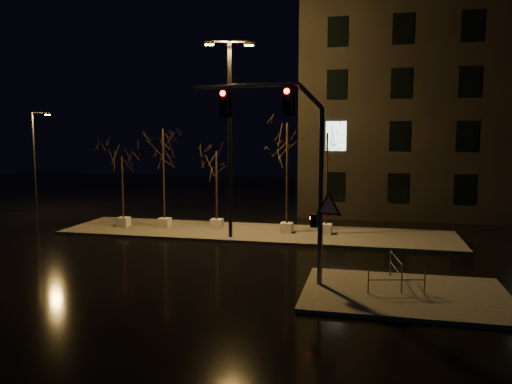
# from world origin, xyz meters

# --- Properties ---
(ground) EXTENTS (90.00, 90.00, 0.00)m
(ground) POSITION_xyz_m (0.00, 0.00, 0.00)
(ground) COLOR black
(ground) RESTS_ON ground
(median) EXTENTS (22.00, 5.00, 0.15)m
(median) POSITION_xyz_m (0.00, 6.00, 0.07)
(median) COLOR #47453F
(median) RESTS_ON ground
(sidewalk_corner) EXTENTS (7.00, 5.00, 0.15)m
(sidewalk_corner) POSITION_xyz_m (7.50, -3.50, 0.07)
(sidewalk_corner) COLOR #47453F
(sidewalk_corner) RESTS_ON ground
(building) EXTENTS (25.00, 12.00, 15.00)m
(building) POSITION_xyz_m (14.00, 18.00, 7.50)
(building) COLOR black
(building) RESTS_ON ground
(tree_0) EXTENTS (1.80, 1.80, 4.30)m
(tree_0) POSITION_xyz_m (-8.05, 5.79, 3.41)
(tree_0) COLOR beige
(tree_0) RESTS_ON median
(tree_1) EXTENTS (1.80, 1.80, 5.93)m
(tree_1) POSITION_xyz_m (-5.54, 6.06, 4.65)
(tree_1) COLOR beige
(tree_1) RESTS_ON median
(tree_2) EXTENTS (1.80, 1.80, 4.63)m
(tree_2) POSITION_xyz_m (-2.44, 6.46, 3.66)
(tree_2) COLOR beige
(tree_2) RESTS_ON median
(tree_3) EXTENTS (1.80, 1.80, 6.27)m
(tree_3) POSITION_xyz_m (1.74, 6.15, 4.90)
(tree_3) COLOR beige
(tree_3) RESTS_ON median
(tree_4) EXTENTS (1.80, 1.80, 5.70)m
(tree_4) POSITION_xyz_m (3.92, 6.28, 4.47)
(tree_4) COLOR beige
(tree_4) RESTS_ON median
(traffic_signal_mast) EXTENTS (5.93, 1.11, 7.33)m
(traffic_signal_mast) POSITION_xyz_m (3.33, -2.98, 4.97)
(traffic_signal_mast) COLOR slate
(traffic_signal_mast) RESTS_ON sidewalk_corner
(streetlight_main) EXTENTS (2.52, 1.03, 10.26)m
(streetlight_main) POSITION_xyz_m (-1.00, 4.29, 6.07)
(streetlight_main) COLOR black
(streetlight_main) RESTS_ON median
(streetlight_far) EXTENTS (1.39, 0.63, 7.25)m
(streetlight_far) POSITION_xyz_m (-17.68, 10.95, 3.99)
(streetlight_far) COLOR black
(streetlight_far) RESTS_ON ground
(guard_rail_a) EXTENTS (1.93, 0.49, 0.85)m
(guard_rail_a) POSITION_xyz_m (7.19, -3.71, 0.71)
(guard_rail_a) COLOR slate
(guard_rail_a) RESTS_ON sidewalk_corner
(guard_rail_b) EXTENTS (0.36, 2.12, 1.02)m
(guard_rail_b) POSITION_xyz_m (7.22, -2.61, 0.81)
(guard_rail_b) COLOR slate
(guard_rail_b) RESTS_ON sidewalk_corner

